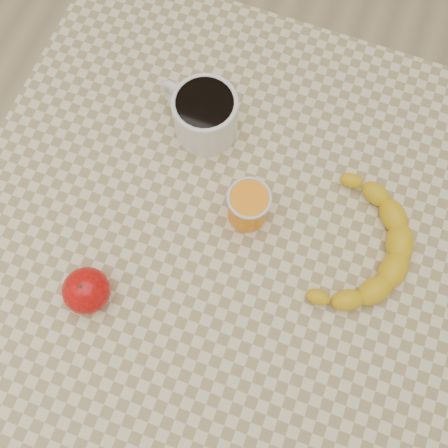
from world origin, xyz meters
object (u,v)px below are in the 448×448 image
(coffee_mug, at_px, (204,114))
(apple, at_px, (86,291))
(orange_juice_glass, at_px, (248,206))
(table, at_px, (224,243))
(banana, at_px, (360,248))

(coffee_mug, height_order, apple, coffee_mug)
(orange_juice_glass, bearing_deg, table, -127.77)
(coffee_mug, xyz_separation_m, apple, (-0.06, -0.31, -0.02))
(apple, height_order, banana, apple)
(orange_juice_glass, bearing_deg, coffee_mug, 134.73)
(table, relative_size, orange_juice_glass, 10.73)
(coffee_mug, distance_m, apple, 0.31)
(coffee_mug, bearing_deg, banana, -21.27)
(banana, bearing_deg, coffee_mug, 167.03)
(apple, distance_m, banana, 0.40)
(orange_juice_glass, bearing_deg, apple, -131.13)
(table, xyz_separation_m, banana, (0.20, 0.04, 0.11))
(table, xyz_separation_m, coffee_mug, (-0.09, 0.15, 0.13))
(table, bearing_deg, apple, -131.77)
(table, xyz_separation_m, apple, (-0.14, -0.16, 0.12))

